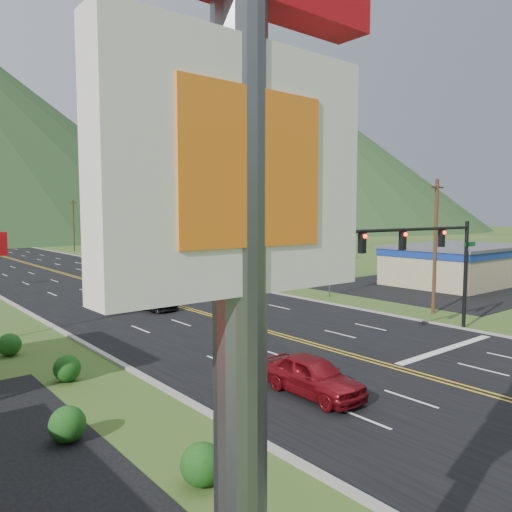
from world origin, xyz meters
TOP-DOWN VIEW (x-y plane):
  - pylon_sign at (-17.00, 2.00)m, footprint 4.32×0.60m
  - traffic_signal at (6.48, 14.00)m, footprint 13.10×0.43m
  - building_east_near at (30.00, 25.00)m, footprint 15.40×10.40m
  - building_east_mid at (32.00, 55.00)m, footprint 14.40×11.40m
  - building_east_far at (28.00, 90.00)m, footprint 16.40×12.40m
  - pole_sign_east_a at (13.00, 28.00)m, footprint 2.00×0.18m
  - pole_sign_east_b at (13.00, 60.00)m, footprint 2.00×0.18m
  - tree_east_a at (22.00, 40.00)m, footprint 3.84×3.84m
  - tree_east_b at (26.00, 78.00)m, footprint 3.84×3.84m
  - utility_pole_a at (13.50, 18.00)m, footprint 1.60×0.28m
  - utility_pole_b at (13.50, 55.00)m, footprint 1.60×0.28m
  - utility_pole_c at (13.50, 95.00)m, footprint 1.60×0.28m
  - utility_pole_d at (13.50, 135.00)m, footprint 1.60×0.28m
  - mountain_ne at (147.84, 176.19)m, footprint 180.00×180.00m
  - car_red_near at (-5.74, 11.80)m, footprint 1.98×4.80m
  - car_dark_mid at (-2.18, 32.98)m, footprint 2.75×5.58m
  - car_red_far at (2.90, 47.71)m, footprint 1.50×3.96m

SIDE VIEW (x-z plane):
  - car_red_far at x=2.90m, z-range 0.00..1.29m
  - car_dark_mid at x=-2.18m, z-range 0.00..1.56m
  - car_red_near at x=-5.74m, z-range 0.00..1.63m
  - building_east_mid at x=32.00m, z-range 0.01..4.31m
  - building_east_far at x=28.00m, z-range 0.01..4.51m
  - building_east_near at x=30.00m, z-range 0.22..4.32m
  - tree_east_a at x=22.00m, z-range 0.98..6.80m
  - tree_east_b at x=26.00m, z-range 0.98..6.80m
  - pole_sign_east_a at x=13.00m, z-range 1.85..8.25m
  - pole_sign_east_b at x=13.00m, z-range 1.85..8.25m
  - utility_pole_a at x=13.50m, z-range 0.13..10.13m
  - utility_pole_b at x=13.50m, z-range 0.13..10.13m
  - utility_pole_c at x=13.50m, z-range 0.13..10.13m
  - utility_pole_d at x=13.50m, z-range 0.13..10.13m
  - traffic_signal at x=6.48m, z-range 1.83..8.83m
  - pylon_sign at x=-17.00m, z-range 2.30..16.30m
  - mountain_ne at x=147.84m, z-range 0.00..70.00m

